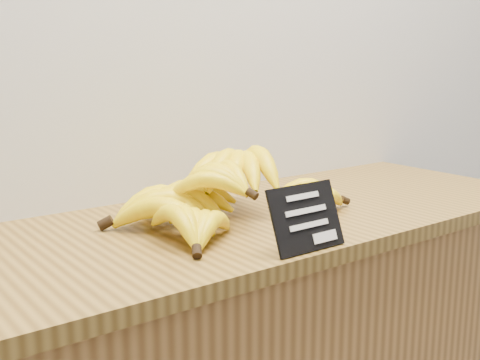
# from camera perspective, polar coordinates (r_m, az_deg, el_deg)

# --- Properties ---
(counter_top) EXTENTS (1.56, 0.54, 0.03)m
(counter_top) POSITION_cam_1_polar(r_m,az_deg,el_deg) (1.22, -1.41, -4.45)
(counter_top) COLOR olive
(counter_top) RESTS_ON counter
(chalkboard_sign) EXTENTS (0.14, 0.05, 0.11)m
(chalkboard_sign) POSITION_cam_1_polar(r_m,az_deg,el_deg) (1.03, 6.31, -3.58)
(chalkboard_sign) COLOR black
(chalkboard_sign) RESTS_ON counter_top
(banana_pile) EXTENTS (0.52, 0.36, 0.13)m
(banana_pile) POSITION_cam_1_polar(r_m,az_deg,el_deg) (1.20, -2.42, -1.40)
(banana_pile) COLOR #FFE60A
(banana_pile) RESTS_ON counter_top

